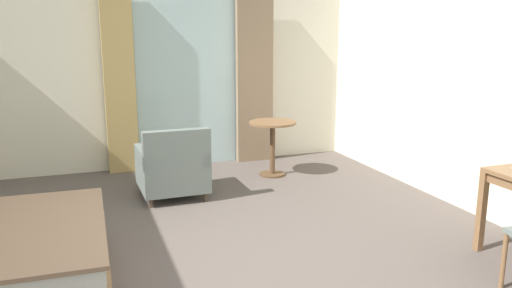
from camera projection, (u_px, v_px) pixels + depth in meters
name	position (u px, v px, depth m)	size (l,w,h in m)	color
ground	(213.00, 288.00, 3.85)	(6.54, 7.76, 0.10)	#564C47
wall_back	(143.00, 66.00, 6.86)	(6.14, 0.12, 2.83)	silver
balcony_glass_door	(188.00, 77.00, 7.03)	(1.44, 0.02, 2.49)	silver
curtain_panel_left	(119.00, 80.00, 6.62)	(0.40, 0.10, 2.50)	tan
curtain_panel_right	(254.00, 76.00, 7.24)	(0.53, 0.10, 2.50)	#897056
armchair_by_window	(173.00, 169.00, 5.77)	(0.75, 0.80, 0.84)	slate
round_cafe_table	(273.00, 136.00, 6.61)	(0.61, 0.61, 0.72)	brown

